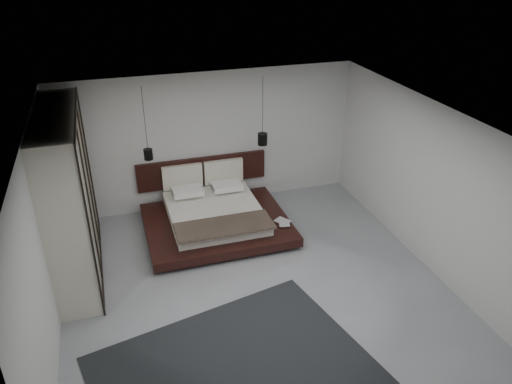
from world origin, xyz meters
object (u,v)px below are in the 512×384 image
object	(u,v)px
lattice_screen	(55,174)
wardrobe	(68,196)
bed	(215,215)
pendant_right	(263,139)
pendant_left	(148,154)
rug	(234,371)

from	to	relation	value
lattice_screen	wardrobe	xyz separation A→B (m)	(0.25, -1.12, 0.08)
bed	pendant_right	bearing A→B (deg)	20.56
wardrobe	pendant_left	bearing A→B (deg)	35.54
rug	lattice_screen	bearing A→B (deg)	117.39
wardrobe	rug	distance (m)	3.83
lattice_screen	bed	bearing A→B (deg)	-11.07
lattice_screen	bed	distance (m)	2.98
bed	wardrobe	bearing A→B (deg)	-166.80
lattice_screen	rug	size ratio (longest dim) A/B	0.75
pendant_right	rug	xyz separation A→B (m)	(-1.70, -4.02, -1.57)
lattice_screen	rug	distance (m)	4.85
pendant_right	wardrobe	xyz separation A→B (m)	(-3.60, -1.00, -0.19)
pendant_right	rug	bearing A→B (deg)	-112.93
lattice_screen	bed	world-z (taller)	lattice_screen
pendant_left	rug	distance (m)	4.33
bed	pendant_left	xyz separation A→B (m)	(-1.10, 0.41, 1.25)
rug	wardrobe	bearing A→B (deg)	122.12
bed	rug	bearing A→B (deg)	-99.45
wardrobe	lattice_screen	bearing A→B (deg)	102.60
bed	pendant_left	distance (m)	1.72
lattice_screen	wardrobe	size ratio (longest dim) A/B	0.92
wardrobe	rug	xyz separation A→B (m)	(1.90, -3.03, -1.38)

